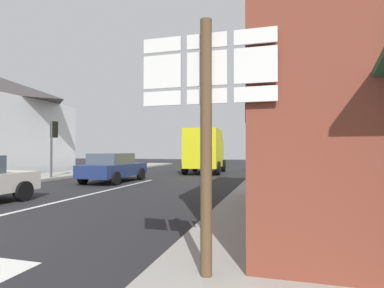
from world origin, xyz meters
TOP-DOWN VIEW (x-y plane):
  - ground_plane at (0.00, 10.00)m, footprint 80.00×80.00m
  - sidewalk_right at (6.52, 8.00)m, footprint 2.93×44.00m
  - lane_centre_stripe at (0.00, 6.00)m, footprint 0.16×12.00m
  - clapboard_house_left at (-12.53, 13.94)m, footprint 7.65×8.68m
  - sedan_far at (-1.47, 10.52)m, footprint 2.01×4.22m
  - delivery_truck at (1.68, 17.60)m, footprint 2.75×5.13m
  - route_sign_post at (5.83, -0.01)m, footprint 1.66×0.14m
  - traffic_light_far_right at (5.35, 18.73)m, footprint 0.30×0.49m
  - traffic_light_near_left at (-5.35, 10.78)m, footprint 0.30×0.49m
  - traffic_light_near_right at (5.35, 10.69)m, footprint 0.30×0.49m

SIDE VIEW (x-z plane):
  - ground_plane at x=0.00m, z-range 0.00..0.00m
  - lane_centre_stripe at x=0.00m, z-range 0.00..0.01m
  - sidewalk_right at x=6.52m, z-range 0.00..0.14m
  - sedan_far at x=-1.47m, z-range 0.03..1.50m
  - delivery_truck at x=1.68m, z-range 0.13..3.18m
  - route_sign_post at x=5.83m, z-range 0.40..3.60m
  - traffic_light_near_left at x=-5.35m, z-range 0.78..4.01m
  - traffic_light_far_right at x=5.35m, z-range 0.79..4.06m
  - traffic_light_near_right at x=5.35m, z-range 0.91..4.69m
  - clapboard_house_left at x=-12.53m, z-range 0.04..6.90m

